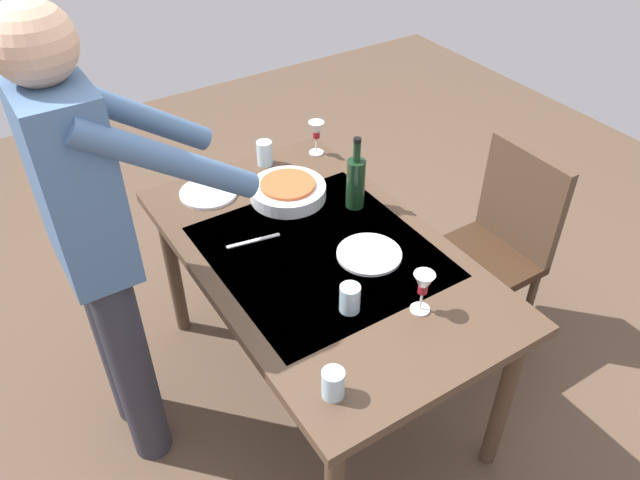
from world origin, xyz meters
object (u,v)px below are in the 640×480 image
object	(u,v)px
wine_glass_right	(423,286)
water_cup_near_left	(333,384)
person_server	(96,237)
dining_table	(320,268)
dinner_plate_near	(209,193)
chair_near	(498,240)
serving_bowl_pasta	(288,190)
wine_glass_left	(316,132)
water_cup_near_right	(350,298)
wine_bottle	(356,182)
water_cup_far_left	(265,153)
dinner_plate_far	(369,254)

from	to	relation	value
wine_glass_right	water_cup_near_left	bearing A→B (deg)	106.89
person_server	dining_table	bearing A→B (deg)	-106.59
water_cup_near_left	dinner_plate_near	bearing A→B (deg)	-6.36
wine_glass_right	dinner_plate_near	world-z (taller)	wine_glass_right
chair_near	serving_bowl_pasta	bearing A→B (deg)	57.62
wine_glass_left	water_cup_near_right	xyz separation A→B (m)	(-0.88, 0.43, -0.06)
person_server	water_cup_near_right	distance (m)	0.81
wine_bottle	water_cup_near_left	distance (m)	0.91
chair_near	water_cup_near_right	xyz separation A→B (m)	(-0.18, 0.89, 0.26)
serving_bowl_pasta	water_cup_far_left	bearing A→B (deg)	-9.13
person_server	water_cup_far_left	world-z (taller)	person_server
wine_glass_right	water_cup_far_left	size ratio (longest dim) A/B	1.42
water_cup_far_left	dinner_plate_far	size ratio (longest dim) A/B	0.46
wine_glass_left	serving_bowl_pasta	size ratio (longest dim) A/B	0.50
dining_table	serving_bowl_pasta	xyz separation A→B (m)	(0.35, -0.07, 0.11)
wine_glass_left	water_cup_near_right	world-z (taller)	wine_glass_left
water_cup_near_left	water_cup_near_right	world-z (taller)	water_cup_near_right
wine_bottle	wine_glass_right	distance (m)	0.60
water_cup_near_right	dinner_plate_near	distance (m)	0.85
dining_table	wine_glass_left	size ratio (longest dim) A/B	9.38
chair_near	water_cup_near_right	world-z (taller)	chair_near
wine_bottle	water_cup_far_left	world-z (taller)	wine_bottle
chair_near	wine_glass_right	world-z (taller)	chair_near
dinner_plate_near	wine_bottle	bearing A→B (deg)	-130.23
dining_table	wine_glass_left	distance (m)	0.70
wine_glass_left	wine_glass_right	distance (m)	1.03
wine_bottle	serving_bowl_pasta	world-z (taller)	wine_bottle
person_server	wine_bottle	xyz separation A→B (m)	(-0.04, -0.95, -0.11)
water_cup_near_right	dinner_plate_far	xyz separation A→B (m)	(0.18, -0.21, -0.04)
water_cup_near_left	person_server	bearing A→B (deg)	27.14
water_cup_near_left	water_cup_near_right	xyz separation A→B (m)	(0.25, -0.23, 0.00)
dining_table	wine_bottle	size ratio (longest dim) A/B	4.79
wine_glass_left	wine_glass_right	world-z (taller)	same
dining_table	dinner_plate_near	world-z (taller)	dinner_plate_near
dining_table	dinner_plate_far	bearing A→B (deg)	-130.51
person_server	wine_glass_right	distance (m)	1.02
water_cup_near_right	serving_bowl_pasta	bearing A→B (deg)	-13.10
water_cup_near_left	serving_bowl_pasta	size ratio (longest dim) A/B	0.31
water_cup_near_left	dinner_plate_far	world-z (taller)	water_cup_near_left
wine_glass_left	wine_bottle	bearing A→B (deg)	168.33
dining_table	person_server	xyz separation A→B (m)	(0.20, 0.69, 0.30)
water_cup_near_right	serving_bowl_pasta	size ratio (longest dim) A/B	0.32
wine_glass_right	serving_bowl_pasta	world-z (taller)	wine_glass_right
chair_near	dinner_plate_near	xyz separation A→B (m)	(0.66, 0.99, 0.22)
wine_bottle	dinner_plate_far	xyz separation A→B (m)	(-0.28, 0.13, -0.10)
dinner_plate_near	dinner_plate_far	size ratio (longest dim) A/B	1.00
chair_near	water_cup_far_left	xyz separation A→B (m)	(0.74, 0.69, 0.27)
water_cup_near_right	person_server	bearing A→B (deg)	50.66
chair_near	wine_glass_right	bearing A→B (deg)	113.41
person_server	water_cup_far_left	distance (m)	0.92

